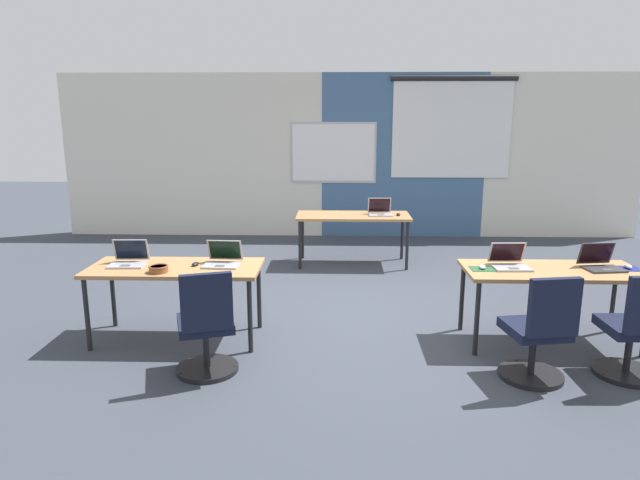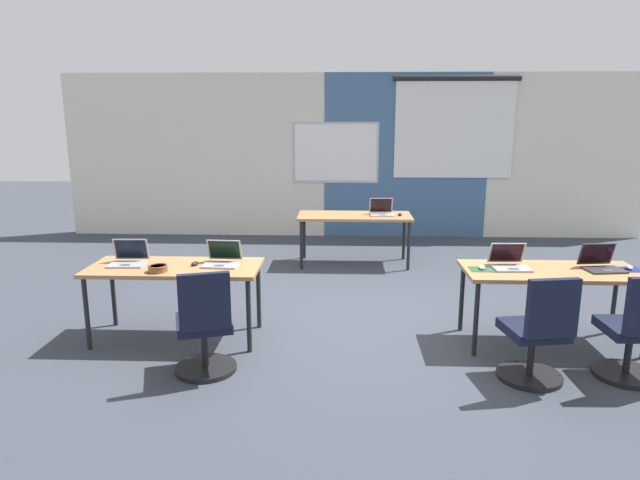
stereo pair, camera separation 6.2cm
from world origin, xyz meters
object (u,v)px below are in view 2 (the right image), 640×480
(laptop_near_right_inner, at_px, (510,263))
(snack_bowl, at_px, (158,268))
(chair_near_left_inner, at_px, (205,331))
(laptop_far_right, at_px, (382,211))
(mouse_near_left_inner, at_px, (195,264))
(laptop_near_left_inner, at_px, (222,260))
(desk_near_left, at_px, (175,272))
(chair_near_right_end, at_px, (635,337))
(desk_far_center, at_px, (355,219))
(laptop_near_right_end, at_px, (601,264))
(mouse_near_right_inner, at_px, (482,267))
(mouse_far_right, at_px, (400,215))
(chair_near_right_inner, at_px, (537,338))
(desk_near_right, at_px, (552,276))
(laptop_near_left_end, at_px, (128,259))
(mouse_near_right_end, at_px, (629,267))

(laptop_near_right_inner, distance_m, snack_bowl, 3.22)
(chair_near_left_inner, distance_m, snack_bowl, 0.86)
(laptop_far_right, relative_size, mouse_near_left_inner, 3.07)
(laptop_near_left_inner, xyz_separation_m, laptop_near_right_inner, (2.69, -0.01, -0.00))
(desk_near_left, bearing_deg, chair_near_right_end, -10.64)
(desk_far_center, relative_size, laptop_near_right_end, 4.37)
(desk_near_left, relative_size, mouse_near_right_inner, 14.77)
(mouse_far_right, relative_size, chair_near_right_inner, 0.11)
(chair_near_left_inner, height_order, mouse_near_right_inner, chair_near_left_inner)
(desk_near_left, xyz_separation_m, chair_near_right_end, (3.92, -0.74, -0.28))
(desk_near_left, distance_m, chair_near_left_inner, 0.93)
(desk_near_right, height_order, laptop_near_left_inner, laptop_near_left_inner)
(laptop_near_left_end, bearing_deg, desk_near_left, -7.97)
(chair_near_right_end, xyz_separation_m, mouse_near_right_inner, (-1.06, 0.72, 0.36))
(mouse_near_right_end, xyz_separation_m, laptop_near_right_inner, (-1.08, 0.02, 0.03))
(desk_near_left, height_order, laptop_near_right_end, laptop_near_right_end)
(laptop_far_right, relative_size, chair_near_left_inner, 0.37)
(laptop_far_right, relative_size, chair_near_right_inner, 0.37)
(laptop_near_right_end, bearing_deg, laptop_near_right_inner, 170.83)
(laptop_near_right_inner, bearing_deg, mouse_near_right_inner, -167.74)
(mouse_near_right_inner, bearing_deg, chair_near_left_inner, -162.87)
(desk_near_left, relative_size, chair_near_right_inner, 1.74)
(laptop_near_left_inner, distance_m, chair_near_left_inner, 0.91)
(desk_near_left, relative_size, desk_far_center, 1.00)
(chair_near_left_inner, relative_size, laptop_near_right_inner, 2.69)
(laptop_near_left_inner, relative_size, laptop_near_right_inner, 1.02)
(laptop_far_right, bearing_deg, chair_near_right_end, -65.78)
(laptop_near_left_inner, height_order, chair_near_right_inner, laptop_near_left_inner)
(chair_near_left_inner, relative_size, mouse_near_right_end, 8.85)
(laptop_near_left_end, xyz_separation_m, snack_bowl, (0.36, -0.25, -0.01))
(mouse_far_right, bearing_deg, snack_bowl, -129.89)
(laptop_near_right_end, distance_m, laptop_near_right_inner, 0.82)
(desk_near_left, distance_m, chair_near_right_end, 3.99)
(mouse_near_left_inner, distance_m, snack_bowl, 0.36)
(laptop_far_right, height_order, snack_bowl, laptop_far_right)
(chair_near_right_inner, bearing_deg, chair_near_right_end, 175.23)
(mouse_near_right_inner, bearing_deg, laptop_near_left_inner, 178.16)
(mouse_near_left_inner, relative_size, snack_bowl, 0.63)
(mouse_far_right, height_order, snack_bowl, snack_bowl)
(desk_near_left, height_order, laptop_near_left_end, laptop_near_left_end)
(mouse_near_right_end, bearing_deg, mouse_near_left_inner, -179.89)
(desk_near_right, height_order, mouse_near_right_inner, mouse_near_right_inner)
(laptop_near_right_end, xyz_separation_m, mouse_near_right_inner, (-1.09, -0.05, -0.03))
(chair_near_right_inner, bearing_deg, desk_near_left, -23.62)
(desk_near_left, bearing_deg, laptop_far_right, 52.73)
(chair_near_left_inner, bearing_deg, laptop_near_left_end, -59.48)
(laptop_near_left_end, distance_m, snack_bowl, 0.44)
(laptop_near_left_end, distance_m, chair_near_right_end, 4.46)
(laptop_near_left_end, bearing_deg, mouse_far_right, 41.23)
(desk_near_left, bearing_deg, mouse_near_right_inner, -0.33)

